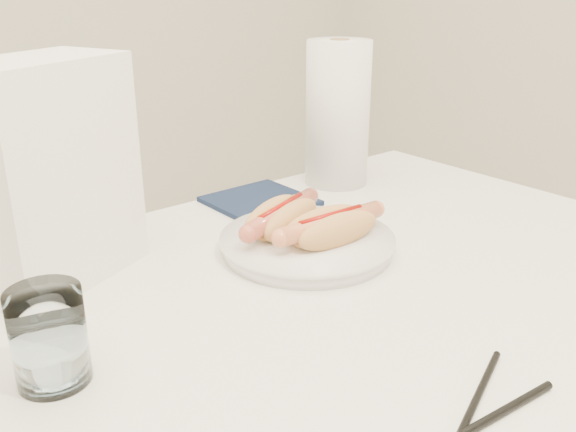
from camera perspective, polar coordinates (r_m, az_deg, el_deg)
table at (r=0.72m, az=1.33°, el=-13.38°), size 1.20×0.80×0.75m
plate at (r=0.85m, az=1.76°, el=-2.66°), size 0.28×0.28×0.02m
hotdog_left at (r=0.85m, az=-0.60°, el=-0.19°), size 0.16×0.11×0.05m
hotdog_right at (r=0.82m, az=3.92°, el=-1.07°), size 0.17×0.07×0.05m
water_glass at (r=0.61m, az=-20.97°, el=-10.26°), size 0.07×0.07×0.09m
chopstick_near at (r=0.57m, az=16.01°, el=-17.42°), size 0.21×0.09×0.01m
napkin_box at (r=0.78m, az=-21.05°, el=3.61°), size 0.23×0.18×0.27m
navy_napkin at (r=1.02m, az=-2.58°, el=1.37°), size 0.15×0.15×0.01m
paper_towel_roll at (r=1.10m, az=4.54°, el=9.28°), size 0.14×0.14×0.25m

